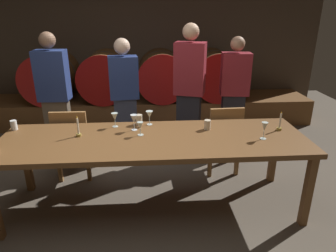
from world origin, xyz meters
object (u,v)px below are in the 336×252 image
(dining_table, at_px, (154,144))
(guest_center_left, at_px, (125,98))
(candle_right, at_px, (280,125))
(wine_glass_right, at_px, (149,115))
(wine_glass_far_right, at_px, (264,127))
(cup_far_left, at_px, (14,125))
(chair_right, at_px, (223,136))
(wine_barrel_far_right, at_px, (214,74))
(cup_far_right, at_px, (207,125))
(chair_left, at_px, (73,140))
(candle_left, at_px, (78,131))
(wine_glass_far_left, at_px, (115,117))
(wine_glass_left, at_px, (134,119))
(guest_far_right, at_px, (234,95))
(guest_center_right, at_px, (189,93))
(guest_far_left, at_px, (55,99))
(wine_barrel_center_left, at_px, (105,76))
(wine_barrel_far_left, at_px, (52,76))
(cup_center_right, at_px, (139,120))
(wine_barrel_center_right, at_px, (161,75))

(dining_table, bearing_deg, guest_center_left, 105.41)
(candle_right, relative_size, wine_glass_right, 1.34)
(wine_glass_far_right, distance_m, cup_far_left, 2.51)
(chair_right, relative_size, wine_glass_right, 5.73)
(wine_barrel_far_right, height_order, cup_far_left, wine_barrel_far_right)
(cup_far_right, bearing_deg, wine_glass_right, 163.21)
(chair_left, relative_size, candle_left, 4.12)
(wine_glass_far_left, relative_size, wine_glass_right, 0.99)
(wine_glass_right, bearing_deg, wine_glass_left, -137.88)
(chair_right, distance_m, wine_glass_left, 1.21)
(guest_far_right, height_order, wine_glass_far_right, guest_far_right)
(wine_barrel_far_right, distance_m, chair_left, 2.88)
(chair_left, relative_size, cup_far_left, 8.73)
(wine_barrel_far_right, height_order, chair_left, wine_barrel_far_right)
(guest_center_left, xyz_separation_m, cup_far_left, (-1.07, -0.99, 0.01))
(dining_table, height_order, guest_far_right, guest_far_right)
(guest_center_right, bearing_deg, chair_right, 146.52)
(guest_far_right, xyz_separation_m, cup_far_right, (-0.58, -1.11, 0.01))
(guest_center_right, relative_size, candle_left, 8.35)
(guest_far_left, xyz_separation_m, wine_glass_right, (1.20, -0.78, 0.02))
(wine_barrel_center_left, height_order, wine_glass_left, wine_barrel_center_left)
(wine_barrel_far_left, relative_size, wine_glass_far_left, 6.30)
(chair_right, distance_m, wine_glass_far_right, 0.87)
(guest_center_right, bearing_deg, dining_table, 84.20)
(guest_far_left, distance_m, cup_center_right, 1.33)
(wine_glass_far_right, bearing_deg, dining_table, 174.75)
(wine_glass_right, distance_m, cup_center_right, 0.13)
(wine_barrel_center_left, height_order, chair_right, wine_barrel_center_left)
(candle_right, xyz_separation_m, wine_glass_far_left, (-1.69, 0.22, 0.05))
(wine_glass_right, xyz_separation_m, cup_far_left, (-1.39, -0.05, -0.06))
(chair_left, relative_size, guest_far_left, 0.52)
(wine_barrel_far_right, relative_size, candle_left, 4.48)
(candle_left, bearing_deg, wine_barrel_center_right, 69.53)
(guest_far_left, bearing_deg, wine_barrel_far_left, -71.35)
(wine_barrel_center_right, bearing_deg, cup_center_right, -99.00)
(wine_barrel_center_right, bearing_deg, chair_right, -71.47)
(dining_table, xyz_separation_m, wine_glass_left, (-0.19, 0.22, 0.18))
(wine_barrel_center_right, xyz_separation_m, wine_glass_left, (-0.40, -2.38, 0.04))
(guest_center_left, bearing_deg, wine_barrel_center_left, -79.74)
(dining_table, bearing_deg, guest_far_right, 48.49)
(wine_barrel_center_right, xyz_separation_m, wine_glass_far_right, (0.85, -2.69, 0.04))
(cup_far_left, bearing_deg, wine_barrel_center_left, 73.91)
(cup_far_left, bearing_deg, wine_glass_far_right, -9.40)
(wine_barrel_center_left, bearing_deg, candle_left, -89.10)
(guest_center_right, bearing_deg, wine_glass_right, 72.92)
(wine_glass_left, xyz_separation_m, cup_center_right, (0.05, 0.16, -0.06))
(cup_far_right, bearing_deg, cup_far_left, 176.23)
(wine_barrel_far_right, xyz_separation_m, wine_glass_far_left, (-1.54, -2.27, 0.03))
(guest_far_right, bearing_deg, candle_right, 104.31)
(wine_barrel_center_right, bearing_deg, cup_far_right, -81.62)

